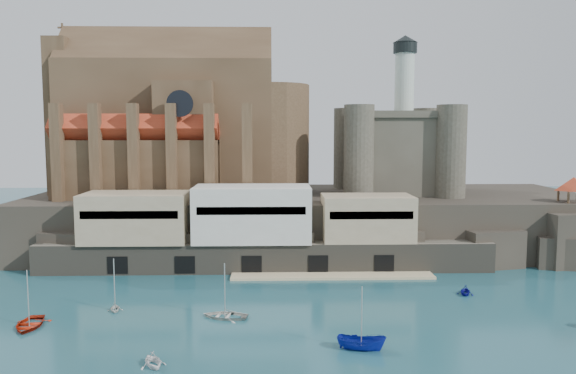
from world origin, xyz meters
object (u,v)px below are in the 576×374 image
Objects in this scene: church at (179,128)px; boat_0 at (29,327)px; boat_2 at (361,350)px; castle_keep at (395,148)px; boat_1 at (153,366)px; pavilion at (574,185)px.

church is 50.30m from boat_0.
church is at bearing 39.86° from boat_2.
castle_keep is at bearing -2.45° from boat_2.
church reaches higher than boat_1.
boat_1 is (-33.94, -54.25, -18.31)m from castle_keep.
castle_keep is 55.89m from boat_2.
church reaches higher than boat_0.
boat_2 is (26.07, -51.65, -22.13)m from church.
pavilion reaches higher than boat_1.
boat_0 is 1.76× the size of boat_1.
boat_0 reaches higher than boat_1.
pavilion is at bearing -13.48° from church.
boat_0 is (-9.66, -44.13, -22.13)m from church.
boat_2 is (35.73, -7.52, 0.00)m from boat_0.
boat_0 is (-49.87, -43.35, -18.31)m from castle_keep.
church is 1.60× the size of castle_keep.
pavilion is (25.92, -15.08, -5.59)m from castle_keep.
pavilion is 55.22m from boat_2.
church is 68.65m from pavilion.
boat_2 is at bearing -17.08° from boat_0.
boat_1 is 0.67× the size of boat_2.
pavilion is 1.31× the size of boat_2.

